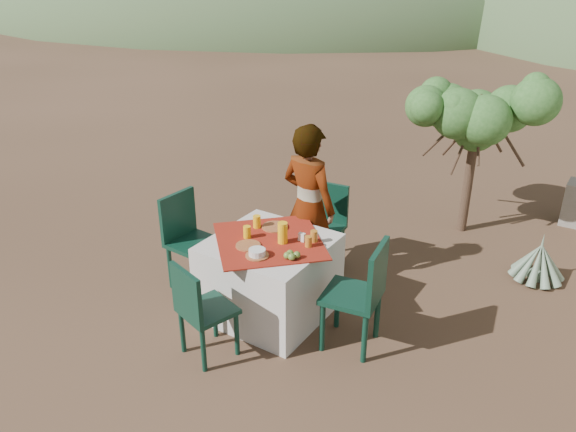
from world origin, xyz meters
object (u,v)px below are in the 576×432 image
Objects in this scene: person at (308,206)px; agave at (539,262)px; chair_right at (362,292)px; chair_far at (325,222)px; chair_near at (200,308)px; table at (270,277)px; chair_left at (188,236)px; shrub_tree at (483,123)px; juice_pitcher at (283,233)px.

agave is at bearing -138.50° from person.
person is (-0.94, 0.70, 0.29)m from chair_right.
chair_far reaches higher than chair_near.
chair_right is at bearing -54.16° from chair_far.
table is 1.09m from chair_far.
chair_far is 0.93× the size of chair_left.
chair_near is 0.51× the size of shrub_tree.
juice_pitcher is at bearing 13.33° from table.
person is 2.40m from shrub_tree.
chair_near is at bearing -104.30° from juice_pitcher.
chair_far is at bearing -75.56° from chair_near.
person reaches higher than chair_right.
juice_pitcher is (0.23, 0.89, 0.37)m from chair_near.
chair_far is at bearing -147.09° from chair_right.
chair_left is at bearing 43.70° from person.
juice_pitcher is at bearing 109.19° from person.
chair_left is at bearing -136.88° from chair_far.
juice_pitcher is (0.15, -1.05, 0.35)m from chair_far.
shrub_tree reaches higher than person.
table is 1.00m from chair_left.
person reaches higher than juice_pitcher.
shrub_tree is (1.05, 2.10, 0.52)m from person.
juice_pitcher is at bearing -87.66° from chair_near.
chair_right is 2.30m from agave.
shrub_tree is 2.95m from juice_pitcher.
chair_far is 1.55× the size of agave.
shrub_tree is (1.07, 1.71, 0.85)m from chair_far.
shrub_tree reaches higher than chair_near.
chair_left is at bearing -179.10° from table.
agave is at bearing -109.70° from chair_near.
chair_right reaches higher than juice_pitcher.
shrub_tree is 1.69m from agave.
chair_near is 1.49× the size of agave.
chair_right is at bearing -86.75° from chair_left.
table is at bearing -99.33° from chair_right.
agave is at bearing 46.42° from juice_pitcher.
chair_near is at bearing -96.59° from table.
chair_left reaches higher than juice_pitcher.
chair_left is 0.57× the size of shrub_tree.
chair_left is 3.62m from agave.
person is (-0.00, 0.69, 0.46)m from table.
chair_far is 0.91× the size of chair_right.
chair_near is 0.88× the size of chair_right.
chair_far is 1.45m from chair_left.
table is 1.31× the size of chair_right.
shrub_tree is at bearing -90.80° from chair_near.
table is at bearing -135.02° from agave.
agave is at bearing 143.56° from chair_right.
person is at bearing -92.15° from chair_far.
chair_near is 4.51× the size of juice_pitcher.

